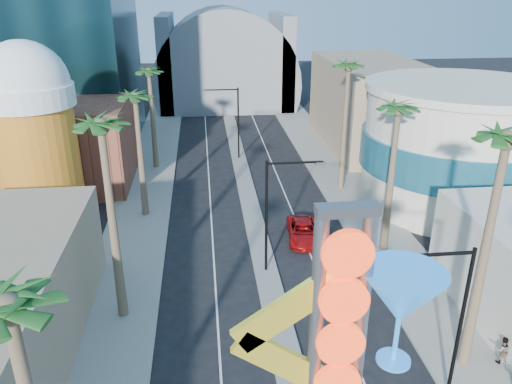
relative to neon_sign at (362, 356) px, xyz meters
name	(u,v)px	position (x,y,z in m)	size (l,w,h in m)	color
sidewalk_west	(146,192)	(-10.32, 32.04, -7.23)	(5.00, 100.00, 0.15)	gray
sidewalk_east	(343,184)	(8.68, 32.04, -7.23)	(5.00, 100.00, 0.15)	gray
median	(243,177)	(-0.82, 35.04, -7.23)	(1.60, 84.00, 0.15)	gray
brick_filler_west	(76,145)	(-16.82, 35.04, -3.31)	(10.00, 10.00, 8.00)	brown
filler_east	(369,104)	(15.18, 45.04, -2.31)	(10.00, 20.00, 10.00)	#A08067
beer_mug	(33,128)	(-17.82, 27.04, 0.54)	(7.00, 7.00, 14.50)	orange
turquoise_building	(458,146)	(17.18, 27.04, -2.06)	(16.60, 16.60, 10.60)	beige
canopy	(225,77)	(-0.82, 69.04, -3.00)	(22.00, 16.00, 22.00)	slate
neon_sign	(362,356)	(0.00, 0.00, 0.00)	(6.53, 2.60, 12.55)	gray
streetlight_0	(275,206)	(-0.27, 17.04, -2.43)	(3.79, 0.25, 8.00)	black
streetlight_1	(233,116)	(-1.36, 41.04, -2.43)	(3.79, 0.25, 8.00)	black
streetlight_2	(453,312)	(5.91, 5.04, -2.47)	(3.45, 0.25, 8.00)	black
palm_0	(12,329)	(-9.82, -0.96, 2.62)	(2.40, 2.40, 11.70)	brown
palm_1	(102,140)	(-9.82, 13.04, 3.52)	(2.40, 2.40, 12.70)	brown
palm_2	(136,105)	(-9.82, 27.04, 2.17)	(2.40, 2.40, 11.20)	brown
palm_3	(149,78)	(-9.82, 39.04, 2.17)	(2.40, 2.40, 11.20)	brown
palm_5	(504,157)	(8.18, 7.04, 3.96)	(2.40, 2.40, 13.20)	brown
palm_6	(398,119)	(8.18, 19.04, 2.62)	(2.40, 2.40, 11.70)	brown
palm_7	(348,75)	(8.18, 31.04, 3.52)	(2.40, 2.40, 12.70)	brown
red_pickup	(303,231)	(2.62, 21.33, -6.61)	(2.32, 5.03, 1.40)	#A70C0E
pedestrian_b	(502,350)	(10.03, 6.74, -6.39)	(0.74, 0.58, 1.53)	gray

